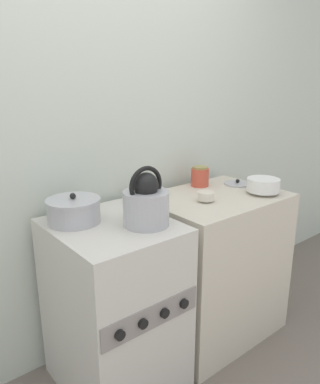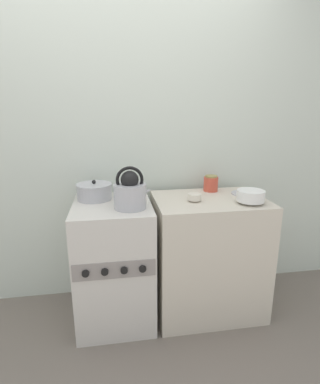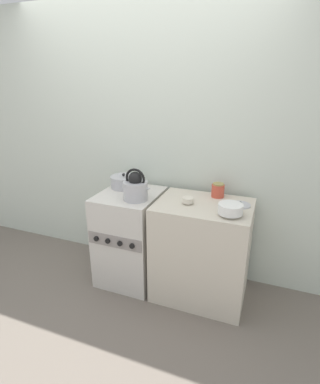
{
  "view_description": "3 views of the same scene",
  "coord_description": "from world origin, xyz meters",
  "px_view_note": "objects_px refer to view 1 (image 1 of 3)",
  "views": [
    {
      "loc": [
        -0.83,
        -1.07,
        1.49
      ],
      "look_at": [
        0.27,
        0.28,
        0.97
      ],
      "focal_mm": 35.0,
      "sensor_mm": 36.0,
      "label": 1
    },
    {
      "loc": [
        0.01,
        -1.64,
        1.47
      ],
      "look_at": [
        0.32,
        0.26,
        0.94
      ],
      "focal_mm": 28.0,
      "sensor_mm": 36.0,
      "label": 2
    },
    {
      "loc": [
        1.16,
        -1.93,
        1.8
      ],
      "look_at": [
        0.29,
        0.32,
        0.91
      ],
      "focal_mm": 28.0,
      "sensor_mm": 36.0,
      "label": 3
    }
  ],
  "objects_px": {
    "stove": "(115,307)",
    "cooking_pot": "(74,210)",
    "kettle": "(146,203)",
    "storage_jar": "(200,177)",
    "loose_pot_lid": "(237,184)",
    "small_ceramic_bowl": "(206,196)",
    "enamel_bowl": "(263,185)"
  },
  "relations": [
    {
      "from": "cooking_pot",
      "to": "loose_pot_lid",
      "type": "distance_m",
      "value": 1.08
    },
    {
      "from": "storage_jar",
      "to": "stove",
      "type": "bearing_deg",
      "value": -165.86
    },
    {
      "from": "stove",
      "to": "loose_pot_lid",
      "type": "height_order",
      "value": "loose_pot_lid"
    },
    {
      "from": "kettle",
      "to": "enamel_bowl",
      "type": "relative_size",
      "value": 1.49
    },
    {
      "from": "small_ceramic_bowl",
      "to": "kettle",
      "type": "bearing_deg",
      "value": -172.89
    },
    {
      "from": "cooking_pot",
      "to": "enamel_bowl",
      "type": "bearing_deg",
      "value": -15.63
    },
    {
      "from": "storage_jar",
      "to": "loose_pot_lid",
      "type": "bearing_deg",
      "value": -31.51
    },
    {
      "from": "cooking_pot",
      "to": "small_ceramic_bowl",
      "type": "relative_size",
      "value": 2.71
    },
    {
      "from": "stove",
      "to": "kettle",
      "type": "xyz_separation_m",
      "value": [
        0.12,
        -0.11,
        0.54
      ]
    },
    {
      "from": "enamel_bowl",
      "to": "loose_pot_lid",
      "type": "bearing_deg",
      "value": 78.2
    },
    {
      "from": "kettle",
      "to": "enamel_bowl",
      "type": "xyz_separation_m",
      "value": [
        0.79,
        -0.05,
        -0.05
      ]
    },
    {
      "from": "enamel_bowl",
      "to": "loose_pot_lid",
      "type": "distance_m",
      "value": 0.23
    },
    {
      "from": "stove",
      "to": "small_ceramic_bowl",
      "type": "xyz_separation_m",
      "value": [
        0.56,
        -0.05,
        0.47
      ]
    },
    {
      "from": "enamel_bowl",
      "to": "small_ceramic_bowl",
      "type": "xyz_separation_m",
      "value": [
        -0.36,
        0.1,
        -0.02
      ]
    },
    {
      "from": "stove",
      "to": "kettle",
      "type": "bearing_deg",
      "value": -41.52
    },
    {
      "from": "enamel_bowl",
      "to": "storage_jar",
      "type": "distance_m",
      "value": 0.38
    },
    {
      "from": "kettle",
      "to": "small_ceramic_bowl",
      "type": "height_order",
      "value": "kettle"
    },
    {
      "from": "small_ceramic_bowl",
      "to": "loose_pot_lid",
      "type": "relative_size",
      "value": 0.55
    },
    {
      "from": "kettle",
      "to": "cooking_pot",
      "type": "bearing_deg",
      "value": 134.97
    },
    {
      "from": "enamel_bowl",
      "to": "loose_pot_lid",
      "type": "height_order",
      "value": "enamel_bowl"
    },
    {
      "from": "storage_jar",
      "to": "loose_pot_lid",
      "type": "height_order",
      "value": "storage_jar"
    },
    {
      "from": "enamel_bowl",
      "to": "storage_jar",
      "type": "relative_size",
      "value": 1.52
    },
    {
      "from": "stove",
      "to": "cooking_pot",
      "type": "relative_size",
      "value": 3.48
    },
    {
      "from": "storage_jar",
      "to": "kettle",
      "type": "bearing_deg",
      "value": -154.95
    },
    {
      "from": "cooking_pot",
      "to": "storage_jar",
      "type": "xyz_separation_m",
      "value": [
        0.87,
        0.06,
        0.01
      ]
    },
    {
      "from": "cooking_pot",
      "to": "loose_pot_lid",
      "type": "height_order",
      "value": "cooking_pot"
    },
    {
      "from": "stove",
      "to": "storage_jar",
      "type": "relative_size",
      "value": 7.16
    },
    {
      "from": "kettle",
      "to": "loose_pot_lid",
      "type": "bearing_deg",
      "value": 11.45
    },
    {
      "from": "kettle",
      "to": "storage_jar",
      "type": "xyz_separation_m",
      "value": [
        0.63,
        0.3,
        -0.04
      ]
    },
    {
      "from": "stove",
      "to": "small_ceramic_bowl",
      "type": "bearing_deg",
      "value": -5.3
    },
    {
      "from": "cooking_pot",
      "to": "storage_jar",
      "type": "bearing_deg",
      "value": 3.8
    },
    {
      "from": "storage_jar",
      "to": "small_ceramic_bowl",
      "type": "bearing_deg",
      "value": -129.02
    }
  ]
}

